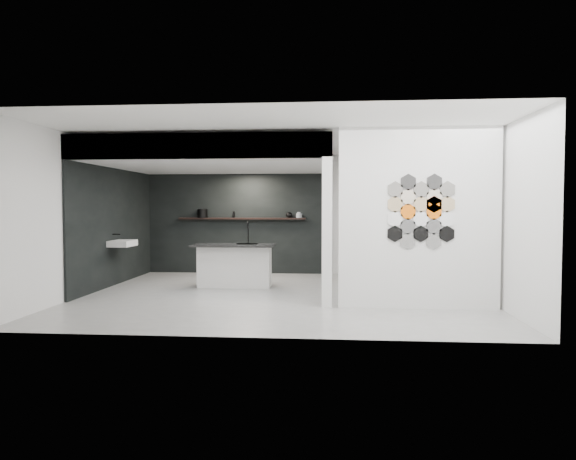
{
  "coord_description": "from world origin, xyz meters",
  "views": [
    {
      "loc": [
        0.86,
        -9.05,
        1.58
      ],
      "look_at": [
        0.1,
        0.3,
        1.15
      ],
      "focal_mm": 32.0,
      "sensor_mm": 36.0,
      "label": 1
    }
  ],
  "objects_px": {
    "partition_panel": "(418,218)",
    "bottle_dark": "(234,215)",
    "kitchen_island": "(235,265)",
    "glass_vase": "(299,215)",
    "utensil_cup": "(206,216)",
    "stockpot": "(203,213)",
    "kettle": "(289,215)",
    "wall_basin": "(122,243)",
    "glass_bowl": "(299,216)"
  },
  "relations": [
    {
      "from": "partition_panel",
      "to": "bottle_dark",
      "type": "height_order",
      "value": "partition_panel"
    },
    {
      "from": "kitchen_island",
      "to": "bottle_dark",
      "type": "relative_size",
      "value": 11.24
    },
    {
      "from": "glass_vase",
      "to": "utensil_cup",
      "type": "height_order",
      "value": "glass_vase"
    },
    {
      "from": "partition_panel",
      "to": "glass_vase",
      "type": "xyz_separation_m",
      "value": [
        -2.08,
        3.87,
        -0.01
      ]
    },
    {
      "from": "stockpot",
      "to": "bottle_dark",
      "type": "distance_m",
      "value": 0.75
    },
    {
      "from": "partition_panel",
      "to": "kitchen_island",
      "type": "height_order",
      "value": "partition_panel"
    },
    {
      "from": "kettle",
      "to": "bottle_dark",
      "type": "bearing_deg",
      "value": 163.16
    },
    {
      "from": "bottle_dark",
      "to": "wall_basin",
      "type": "bearing_deg",
      "value": -131.83
    },
    {
      "from": "wall_basin",
      "to": "glass_vase",
      "type": "bearing_deg",
      "value": 31.35
    },
    {
      "from": "glass_bowl",
      "to": "bottle_dark",
      "type": "bearing_deg",
      "value": 180.0
    },
    {
      "from": "utensil_cup",
      "to": "stockpot",
      "type": "bearing_deg",
      "value": 180.0
    },
    {
      "from": "wall_basin",
      "to": "utensil_cup",
      "type": "bearing_deg",
      "value": 60.28
    },
    {
      "from": "kettle",
      "to": "utensil_cup",
      "type": "relative_size",
      "value": 1.63
    },
    {
      "from": "stockpot",
      "to": "glass_bowl",
      "type": "height_order",
      "value": "stockpot"
    },
    {
      "from": "stockpot",
      "to": "glass_bowl",
      "type": "xyz_separation_m",
      "value": [
        2.29,
        0.0,
        -0.05
      ]
    },
    {
      "from": "partition_panel",
      "to": "wall_basin",
      "type": "distance_m",
      "value": 5.78
    },
    {
      "from": "kitchen_island",
      "to": "glass_vase",
      "type": "xyz_separation_m",
      "value": [
        1.15,
        1.98,
        0.95
      ]
    },
    {
      "from": "glass_bowl",
      "to": "utensil_cup",
      "type": "bearing_deg",
      "value": 180.0
    },
    {
      "from": "partition_panel",
      "to": "wall_basin",
      "type": "xyz_separation_m",
      "value": [
        -5.46,
        1.8,
        -0.55
      ]
    },
    {
      "from": "bottle_dark",
      "to": "utensil_cup",
      "type": "xyz_separation_m",
      "value": [
        -0.67,
        0.0,
        -0.02
      ]
    },
    {
      "from": "kitchen_island",
      "to": "glass_vase",
      "type": "relative_size",
      "value": 12.05
    },
    {
      "from": "kitchen_island",
      "to": "bottle_dark",
      "type": "xyz_separation_m",
      "value": [
        -0.39,
        1.98,
        0.96
      ]
    },
    {
      "from": "kitchen_island",
      "to": "bottle_dark",
      "type": "bearing_deg",
      "value": 100.31
    },
    {
      "from": "partition_panel",
      "to": "glass_vase",
      "type": "distance_m",
      "value": 4.39
    },
    {
      "from": "kitchen_island",
      "to": "utensil_cup",
      "type": "distance_m",
      "value": 2.43
    },
    {
      "from": "kettle",
      "to": "stockpot",
      "type": "bearing_deg",
      "value": 163.16
    },
    {
      "from": "kettle",
      "to": "bottle_dark",
      "type": "height_order",
      "value": "bottle_dark"
    },
    {
      "from": "kettle",
      "to": "partition_panel",
      "type": "bearing_deg",
      "value": -75.98
    },
    {
      "from": "partition_panel",
      "to": "glass_bowl",
      "type": "relative_size",
      "value": 19.83
    },
    {
      "from": "kitchen_island",
      "to": "stockpot",
      "type": "bearing_deg",
      "value": 119.0
    },
    {
      "from": "partition_panel",
      "to": "utensil_cup",
      "type": "bearing_deg",
      "value": 137.96
    },
    {
      "from": "stockpot",
      "to": "bottle_dark",
      "type": "height_order",
      "value": "stockpot"
    },
    {
      "from": "partition_panel",
      "to": "kettle",
      "type": "height_order",
      "value": "partition_panel"
    },
    {
      "from": "utensil_cup",
      "to": "glass_vase",
      "type": "bearing_deg",
      "value": 0.0
    },
    {
      "from": "partition_panel",
      "to": "glass_bowl",
      "type": "xyz_separation_m",
      "value": [
        -2.08,
        3.87,
        -0.03
      ]
    },
    {
      "from": "wall_basin",
      "to": "kitchen_island",
      "type": "bearing_deg",
      "value": 2.23
    },
    {
      "from": "partition_panel",
      "to": "bottle_dark",
      "type": "distance_m",
      "value": 5.29
    },
    {
      "from": "utensil_cup",
      "to": "bottle_dark",
      "type": "bearing_deg",
      "value": 0.0
    },
    {
      "from": "wall_basin",
      "to": "bottle_dark",
      "type": "xyz_separation_m",
      "value": [
        1.85,
        2.07,
        0.54
      ]
    },
    {
      "from": "glass_vase",
      "to": "kitchen_island",
      "type": "bearing_deg",
      "value": -120.18
    },
    {
      "from": "glass_bowl",
      "to": "glass_vase",
      "type": "relative_size",
      "value": 1.06
    },
    {
      "from": "kettle",
      "to": "glass_bowl",
      "type": "xyz_separation_m",
      "value": [
        0.24,
        0.0,
        -0.02
      ]
    },
    {
      "from": "wall_basin",
      "to": "utensil_cup",
      "type": "xyz_separation_m",
      "value": [
        1.18,
        2.07,
        0.52
      ]
    },
    {
      "from": "kitchen_island",
      "to": "utensil_cup",
      "type": "height_order",
      "value": "utensil_cup"
    },
    {
      "from": "glass_bowl",
      "to": "utensil_cup",
      "type": "xyz_separation_m",
      "value": [
        -2.21,
        0.0,
        -0.0
      ]
    },
    {
      "from": "glass_bowl",
      "to": "bottle_dark",
      "type": "xyz_separation_m",
      "value": [
        -1.54,
        0.0,
        0.02
      ]
    },
    {
      "from": "bottle_dark",
      "to": "kitchen_island",
      "type": "bearing_deg",
      "value": -78.8
    },
    {
      "from": "kitchen_island",
      "to": "glass_bowl",
      "type": "bearing_deg",
      "value": 58.93
    },
    {
      "from": "glass_bowl",
      "to": "partition_panel",
      "type": "bearing_deg",
      "value": -61.77
    },
    {
      "from": "kitchen_island",
      "to": "glass_bowl",
      "type": "xyz_separation_m",
      "value": [
        1.15,
        1.98,
        0.94
      ]
    }
  ]
}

